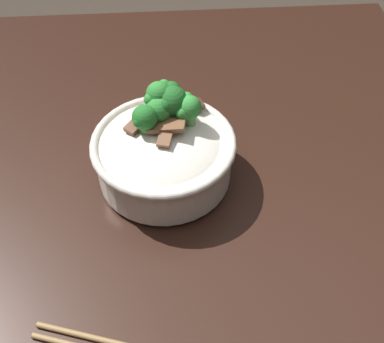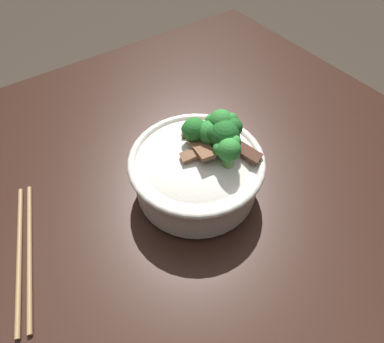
% 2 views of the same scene
% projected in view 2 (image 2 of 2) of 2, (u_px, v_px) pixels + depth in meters
% --- Properties ---
extents(ground, '(10.00, 10.00, 0.00)m').
position_uv_depth(ground, '(172.00, 341.00, 1.13)').
color(ground, '#3D3328').
extents(dining_table, '(1.15, 0.96, 0.80)m').
position_uv_depth(dining_table, '(155.00, 256.00, 0.61)').
color(dining_table, black).
rests_on(dining_table, ground).
extents(rice_bowl, '(0.21, 0.21, 0.14)m').
position_uv_depth(rice_bowl, '(198.00, 166.00, 0.50)').
color(rice_bowl, silver).
rests_on(rice_bowl, dining_table).
extents(chopsticks_pair, '(0.09, 0.23, 0.01)m').
position_uv_depth(chopsticks_pair, '(24.00, 252.00, 0.47)').
color(chopsticks_pair, '#9E7A4C').
rests_on(chopsticks_pair, dining_table).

